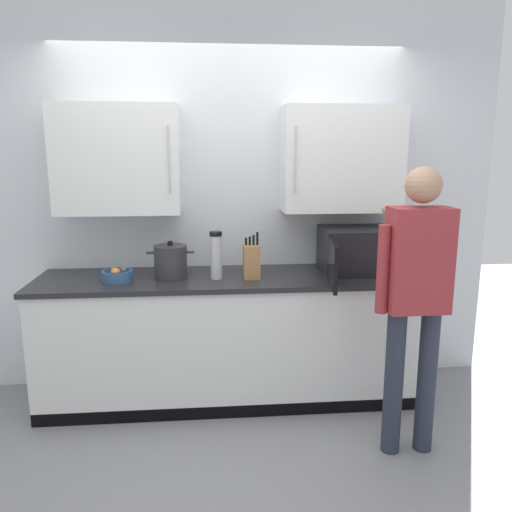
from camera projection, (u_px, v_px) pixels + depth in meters
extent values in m
plane|color=gray|center=(242.00, 457.00, 2.98)|extent=(9.49, 9.49, 0.00)
cube|color=silver|center=(231.00, 195.00, 3.80)|extent=(3.99, 0.10, 2.89)
cube|color=white|center=(118.00, 160.00, 3.47)|extent=(0.85, 0.32, 0.74)
cylinder|color=#B7BABF|center=(169.00, 160.00, 3.33)|extent=(0.01, 0.01, 0.45)
cube|color=white|center=(342.00, 159.00, 3.61)|extent=(0.85, 0.32, 0.74)
cylinder|color=#B7BABF|center=(295.00, 160.00, 3.41)|extent=(0.01, 0.01, 0.45)
cube|color=white|center=(235.00, 339.00, 3.64)|extent=(2.69, 0.64, 0.87)
cube|color=#232326|center=(234.00, 278.00, 3.54)|extent=(2.73, 0.68, 0.03)
cube|color=black|center=(237.00, 410.00, 3.42)|extent=(2.69, 0.04, 0.09)
cube|color=black|center=(364.00, 250.00, 3.63)|extent=(0.60, 0.42, 0.32)
cube|color=beige|center=(353.00, 250.00, 3.62)|extent=(0.39, 0.35, 0.26)
cube|color=black|center=(404.00, 255.00, 3.45)|extent=(0.17, 0.01, 0.29)
cube|color=black|center=(333.00, 264.00, 3.20)|extent=(0.08, 0.43, 0.29)
cylinder|color=#B7BABF|center=(216.00, 257.00, 3.44)|extent=(0.08, 0.08, 0.30)
cylinder|color=black|center=(216.00, 234.00, 3.40)|extent=(0.08, 0.08, 0.03)
cylinder|color=#335684|center=(117.00, 276.00, 3.40)|extent=(0.20, 0.20, 0.07)
cylinder|color=#192B42|center=(117.00, 273.00, 3.40)|extent=(0.17, 0.17, 0.04)
sphere|color=orange|center=(115.00, 273.00, 3.35)|extent=(0.04, 0.04, 0.04)
sphere|color=#511E5B|center=(119.00, 271.00, 3.40)|extent=(0.05, 0.05, 0.05)
sphere|color=orange|center=(115.00, 272.00, 3.35)|extent=(0.06, 0.06, 0.06)
sphere|color=#5B9333|center=(114.00, 271.00, 3.42)|extent=(0.04, 0.04, 0.04)
sphere|color=#5B9333|center=(123.00, 271.00, 3.42)|extent=(0.04, 0.04, 0.04)
cube|color=#A37547|center=(251.00, 261.00, 3.47)|extent=(0.11, 0.15, 0.23)
cylinder|color=black|center=(246.00, 241.00, 3.41)|extent=(0.02, 0.02, 0.05)
cylinder|color=black|center=(250.00, 241.00, 3.41)|extent=(0.02, 0.02, 0.06)
cylinder|color=black|center=(254.00, 240.00, 3.41)|extent=(0.02, 0.02, 0.07)
cylinder|color=black|center=(257.00, 239.00, 3.41)|extent=(0.02, 0.02, 0.09)
cylinder|color=#2D2D33|center=(171.00, 263.00, 3.46)|extent=(0.22, 0.22, 0.21)
cylinder|color=#2D2D33|center=(170.00, 247.00, 3.43)|extent=(0.23, 0.23, 0.02)
cylinder|color=black|center=(170.00, 243.00, 3.43)|extent=(0.04, 0.04, 0.03)
cylinder|color=#2D2D33|center=(150.00, 253.00, 3.43)|extent=(0.05, 0.02, 0.02)
cylinder|color=#2D2D33|center=(191.00, 252.00, 3.45)|extent=(0.05, 0.02, 0.02)
cylinder|color=#282D3D|center=(394.00, 383.00, 2.96)|extent=(0.11, 0.11, 0.88)
cylinder|color=#282D3D|center=(427.00, 381.00, 2.98)|extent=(0.11, 0.11, 0.88)
cube|color=maroon|center=(418.00, 260.00, 2.82)|extent=(0.34, 0.20, 0.59)
sphere|color=tan|center=(424.00, 185.00, 2.73)|extent=(0.20, 0.20, 0.20)
cylinder|color=tan|center=(415.00, 235.00, 3.04)|extent=(0.27, 0.54, 0.33)
cylinder|color=maroon|center=(383.00, 269.00, 2.81)|extent=(0.07, 0.07, 0.50)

